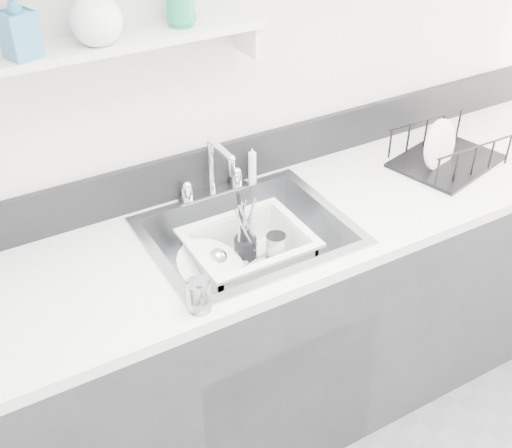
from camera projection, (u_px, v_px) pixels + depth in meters
room_shell at (487, 102)px, 1.04m from camera, size 3.50×3.00×2.60m
counter_run at (249, 335)px, 2.32m from camera, size 3.20×0.62×0.92m
backsplash at (206, 169)px, 2.22m from camera, size 3.20×0.02×0.16m
sink at (248, 254)px, 2.10m from camera, size 0.64×0.52×0.20m
faucet at (213, 181)px, 2.19m from camera, size 0.26×0.18×0.23m
side_sprayer at (252, 165)px, 2.26m from camera, size 0.03×0.03×0.14m
wall_shelf at (92, 49)px, 1.73m from camera, size 1.00×0.16×0.12m
wash_tub at (249, 255)px, 2.10m from camera, size 0.44×0.39×0.15m
plate_stack at (213, 274)px, 2.07m from camera, size 0.28×0.27×0.11m
utensil_cup at (245, 248)px, 2.14m from camera, size 0.08×0.08×0.25m
ladle at (234, 270)px, 2.08m from camera, size 0.21×0.28×0.08m
tumbler_in_tub at (276, 247)px, 2.15m from camera, size 0.09×0.09×0.10m
tumbler_counter at (199, 296)px, 1.73m from camera, size 0.07×0.07×0.09m
dish_rack at (449, 147)px, 2.38m from camera, size 0.45×0.38×0.14m
bowl_small at (282, 271)px, 2.10m from camera, size 0.13×0.13×0.03m
soap_bottle_b at (17, 23)px, 1.58m from camera, size 0.10×0.10×0.17m
soap_bottle_c at (95, 10)px, 1.66m from camera, size 0.17×0.17×0.18m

